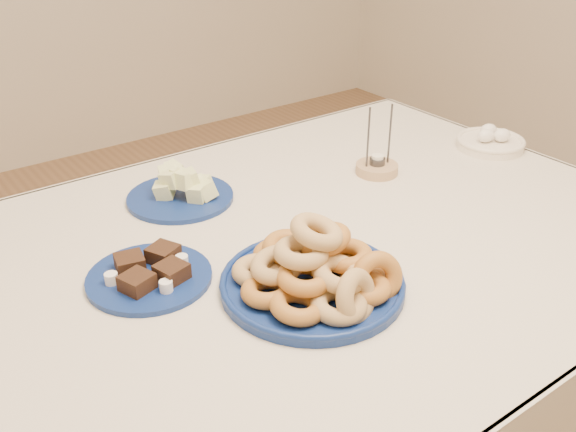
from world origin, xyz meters
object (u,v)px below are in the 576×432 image
(candle_holder, at_px, (377,167))
(brownie_plate, at_px, (150,274))
(melon_plate, at_px, (182,190))
(donut_platter, at_px, (316,273))
(egg_bowl, at_px, (490,141))
(dining_table, at_px, (274,295))

(candle_holder, bearing_deg, brownie_plate, -171.49)
(melon_plate, bearing_deg, candle_holder, -18.64)
(donut_platter, bearing_deg, candle_holder, 34.91)
(egg_bowl, bearing_deg, brownie_plate, -177.95)
(dining_table, distance_m, egg_bowl, 0.79)
(dining_table, bearing_deg, egg_bowl, 6.33)
(donut_platter, distance_m, brownie_plate, 0.30)
(donut_platter, bearing_deg, dining_table, 84.12)
(donut_platter, relative_size, candle_holder, 2.19)
(donut_platter, xyz_separation_m, melon_plate, (-0.02, 0.46, -0.01))
(egg_bowl, bearing_deg, dining_table, -173.67)
(donut_platter, bearing_deg, melon_plate, 92.92)
(melon_plate, relative_size, brownie_plate, 1.10)
(donut_platter, distance_m, candle_holder, 0.53)
(melon_plate, bearing_deg, egg_bowl, -14.86)
(dining_table, xyz_separation_m, egg_bowl, (0.78, 0.09, 0.13))
(candle_holder, bearing_deg, egg_bowl, -9.83)
(dining_table, xyz_separation_m, candle_holder, (0.42, 0.15, 0.12))
(donut_platter, distance_m, egg_bowl, 0.83)
(melon_plate, xyz_separation_m, egg_bowl, (0.81, -0.22, -0.01))
(brownie_plate, bearing_deg, dining_table, -11.69)
(brownie_plate, bearing_deg, melon_plate, 51.51)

